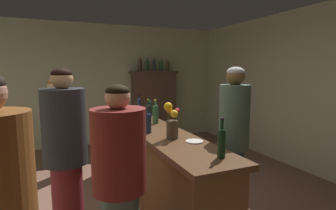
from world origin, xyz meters
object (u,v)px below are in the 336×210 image
Objects in this scene: wine_glass_mid at (118,108)px; wine_bottle_syrah at (149,108)px; display_bottle_midright at (161,65)px; display_bottle_right at (168,66)px; patron_near_entrance at (120,185)px; patron_in_grey at (56,124)px; wine_bottle_rose at (148,112)px; wine_glass_front at (132,111)px; wine_bottle_merlot at (139,105)px; wine_bottle_chardonnay at (155,113)px; display_bottle_center at (154,65)px; display_cabinet at (154,105)px; flower_arrangement at (172,123)px; bartender at (233,142)px; wine_bottle_riesling at (148,122)px; bar_counter at (152,166)px; display_bottle_midleft at (147,65)px; wine_bottle_pinot at (222,141)px; cheese_plate at (194,141)px; display_bottle_left at (140,64)px; patron_tall at (66,156)px.

wine_bottle_syrah is at bearing -55.33° from wine_glass_mid.
display_bottle_midright is 1.07× the size of display_bottle_right.
patron_in_grey is at bearing 28.63° from patron_near_entrance.
wine_bottle_rose is 0.29m from wine_glass_front.
wine_bottle_rose is at bearing -94.07° from wine_bottle_merlot.
display_bottle_center is (1.02, 2.77, 0.66)m from wine_bottle_chardonnay.
wine_bottle_syrah is 0.61m from wine_glass_mid.
display_bottle_center is 2.84m from patron_in_grey.
display_bottle_right is at bearing 0.00° from display_cabinet.
flower_arrangement is (0.15, -1.75, 0.07)m from wine_glass_mid.
flower_arrangement is 0.67m from bartender.
wine_bottle_merlot is at bearing 77.26° from wine_bottle_riesling.
display_bottle_midleft is at bearing 71.88° from bar_counter.
wine_bottle_riesling is at bearing -111.47° from display_cabinet.
wine_bottle_syrah is 0.95× the size of wine_bottle_pinot.
display_bottle_right is (1.37, 4.23, 0.65)m from wine_bottle_pinot.
wine_bottle_pinot is at bearing -85.48° from bar_counter.
wine_glass_front is 0.43× the size of flower_arrangement.
wine_bottle_rose is 1.00m from flower_arrangement.
patron_in_grey is (-1.17, 1.25, -0.29)m from wine_bottle_chardonnay.
bar_counter is at bearing -54.58° from bartender.
display_bottle_right is at bearing 70.30° from cheese_plate.
wine_bottle_rose is at bearing 92.24° from cheese_plate.
wine_glass_front is 2.57m from display_bottle_left.
wine_bottle_syrah is at bearing -74.33° from bartender.
display_bottle_left is 3.85m from bartender.
wine_bottle_riesling is 0.95× the size of display_bottle_midright.
wine_bottle_chardonnay is 1.96× the size of wine_glass_front.
wine_bottle_syrah is at bearing 80.88° from flower_arrangement.
patron_near_entrance is (-0.51, -2.30, -0.23)m from wine_glass_mid.
wine_bottle_riesling is at bearing -35.23° from bartender.
display_bottle_center reaches higher than patron_in_grey.
cheese_plate is 0.11× the size of patron_in_grey.
bar_counter is 3.51m from display_bottle_right.
patron_near_entrance reaches higher than wine_bottle_chardonnay.
display_bottle_midright is at bearing 64.57° from wine_bottle_rose.
cheese_plate is 0.10× the size of patron_tall.
wine_bottle_merlot is 0.97× the size of display_bottle_center.
wine_bottle_pinot is 1.05× the size of display_bottle_midleft.
bartender is (0.48, -0.98, -0.19)m from wine_bottle_chardonnay.
patron_in_grey reaches higher than wine_bottle_rose.
wine_bottle_chardonnay reaches higher than wine_glass_front.
display_bottle_midleft is (1.11, 3.23, 0.67)m from wine_bottle_riesling.
bar_counter is 3.45m from display_bottle_midright.
wine_bottle_rose reaches higher than wine_bottle_riesling.
flower_arrangement is (0.14, -0.32, 0.04)m from wine_bottle_riesling.
flower_arrangement is 3.84m from display_bottle_midright.
wine_bottle_rose is 1.31m from bartender.
patron_in_grey is at bearing 162.88° from wine_glass_mid.
display_bottle_center is at bearing -98.04° from bartender.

